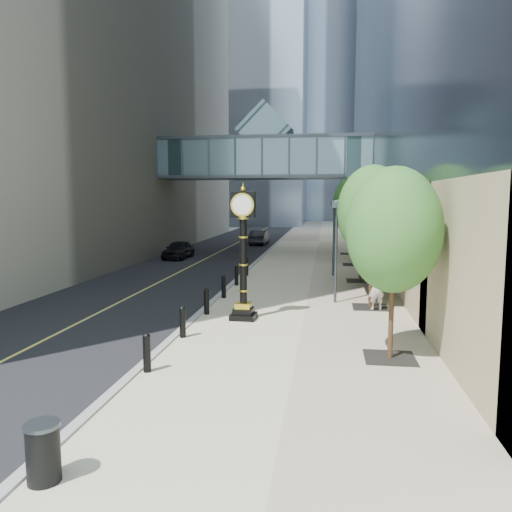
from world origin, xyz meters
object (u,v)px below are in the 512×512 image
Objects in this scene: car_near at (178,250)px; car_far at (259,237)px; pedestrian at (376,288)px; trash_bin at (43,454)px; street_clock at (243,262)px.

car_near is 0.93× the size of car_far.
pedestrian reaches higher than car_near.
pedestrian is 0.46× the size of car_near.
trash_bin is 14.50m from pedestrian.
car_near is at bearing 116.08° from street_clock.
street_clock is at bearing 82.91° from trash_bin.
trash_bin is 0.23× the size of car_near.
street_clock reaches higher than car_near.
street_clock is 29.62m from car_far.
car_near is at bearing 102.78° from trash_bin.
trash_bin is 40.32m from car_far.
trash_bin is at bearing 44.93° from pedestrian.
car_far is at bearing -92.15° from pedestrian.
street_clock is 1.16× the size of car_far.
pedestrian is 0.43× the size of car_far.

